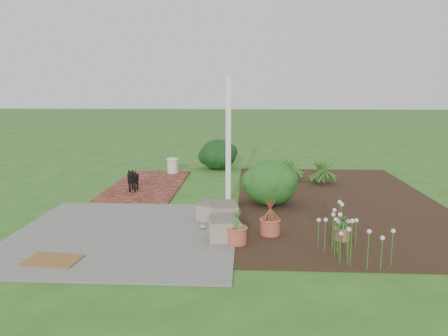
{
  "coord_description": "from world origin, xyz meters",
  "views": [
    {
      "loc": [
        0.66,
        -8.25,
        2.29
      ],
      "look_at": [
        0.2,
        0.4,
        0.7
      ],
      "focal_mm": 35.0,
      "sensor_mm": 36.0,
      "label": 1
    }
  ],
  "objects_px": {
    "evergreen_shrub": "(270,182)",
    "cream_ceramic_urn": "(173,166)",
    "stone_trough_near": "(223,229)",
    "black_dog": "(133,178)"
  },
  "relations": [
    {
      "from": "black_dog",
      "to": "cream_ceramic_urn",
      "type": "bearing_deg",
      "value": 73.99
    },
    {
      "from": "stone_trough_near",
      "to": "cream_ceramic_urn",
      "type": "relative_size",
      "value": 1.19
    },
    {
      "from": "stone_trough_near",
      "to": "cream_ceramic_urn",
      "type": "distance_m",
      "value": 5.42
    },
    {
      "from": "cream_ceramic_urn",
      "to": "evergreen_shrub",
      "type": "relative_size",
      "value": 0.36
    },
    {
      "from": "cream_ceramic_urn",
      "to": "stone_trough_near",
      "type": "bearing_deg",
      "value": -72.23
    },
    {
      "from": "black_dog",
      "to": "evergreen_shrub",
      "type": "bearing_deg",
      "value": -18.73
    },
    {
      "from": "stone_trough_near",
      "to": "black_dog",
      "type": "height_order",
      "value": "black_dog"
    },
    {
      "from": "stone_trough_near",
      "to": "evergreen_shrub",
      "type": "height_order",
      "value": "evergreen_shrub"
    },
    {
      "from": "stone_trough_near",
      "to": "cream_ceramic_urn",
      "type": "bearing_deg",
      "value": 107.77
    },
    {
      "from": "evergreen_shrub",
      "to": "cream_ceramic_urn",
      "type": "bearing_deg",
      "value": 129.25
    }
  ]
}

